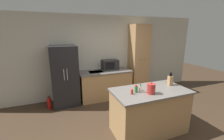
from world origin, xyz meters
TOP-DOWN VIEW (x-y plane):
  - ground_plane at (0.00, 0.00)m, footprint 14.00×14.00m
  - wall_back at (0.00, 2.33)m, footprint 7.20×0.06m
  - refrigerator at (-1.22, 1.96)m, footprint 0.72×0.71m
  - back_counter at (-0.00, 1.97)m, footprint 1.64×0.71m
  - pantry_cabinet at (1.25, 2.04)m, footprint 0.59×0.54m
  - kitchen_island at (0.31, -0.00)m, footprint 1.56×0.85m
  - microwave at (0.22, 2.11)m, footprint 0.51×0.35m
  - knife_block at (0.88, 0.10)m, footprint 0.09×0.09m
  - spice_bottle_tall_dark at (0.05, -0.02)m, footprint 0.04×0.04m
  - spice_bottle_short_red at (-0.02, 0.01)m, footprint 0.06×0.06m
  - spice_bottle_amber_oil at (0.08, 0.05)m, footprint 0.04×0.04m
  - spice_bottle_green_herb at (-0.14, -0.04)m, footprint 0.05×0.05m
  - kettle at (0.21, -0.15)m, footprint 0.16×0.16m
  - fire_extinguisher at (-1.70, 1.79)m, footprint 0.10×0.10m

SIDE VIEW (x-z plane):
  - ground_plane at x=0.00m, z-range 0.00..0.00m
  - fire_extinguisher at x=-1.70m, z-range -0.02..0.36m
  - back_counter at x=0.00m, z-range 0.00..0.89m
  - kitchen_island at x=0.31m, z-range 0.00..0.94m
  - refrigerator at x=-1.22m, z-range 0.00..1.72m
  - spice_bottle_green_herb at x=-0.14m, z-range 0.93..1.03m
  - spice_bottle_amber_oil at x=0.08m, z-range 0.93..1.04m
  - spice_bottle_short_red at x=-0.02m, z-range 0.93..1.07m
  - spice_bottle_tall_dark at x=0.05m, z-range 0.93..1.10m
  - kettle at x=0.21m, z-range 0.92..1.14m
  - microwave at x=0.22m, z-range 0.89..1.20m
  - knife_block at x=0.88m, z-range 0.90..1.19m
  - pantry_cabinet at x=1.25m, z-range 0.00..2.32m
  - wall_back at x=0.00m, z-range 0.00..2.60m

